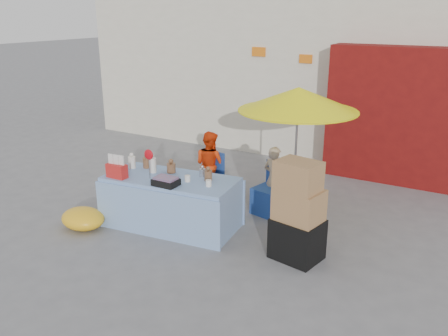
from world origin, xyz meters
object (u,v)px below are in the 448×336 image
Objects in this scene: market_table at (171,201)px; umbrella at (298,100)px; chair_left at (206,185)px; box_stack at (298,215)px; vendor_beige at (274,179)px; vendor_orange at (210,165)px; chair_right at (270,199)px.

umbrella reaches higher than market_table.
chair_left is 0.61× the size of box_stack.
vendor_beige is (1.25, 0.13, 0.31)m from chair_left.
box_stack reaches higher than chair_left.
vendor_orange is 2.57m from box_stack.
market_table is at bearing -120.76° from chair_right.
vendor_orange reaches higher than chair_left.
market_table is 1.77m from vendor_beige.
chair_left is at bearing 103.80° from vendor_orange.
vendor_beige is (-0.00, 0.13, 0.31)m from chair_right.
market_table is at bearing -133.73° from umbrella.
market_table is 1.57× the size of box_stack.
umbrella is (1.55, 0.15, 1.28)m from vendor_orange.
chair_right is 1.57m from box_stack.
umbrella is (0.30, 0.15, 1.33)m from vendor_beige.
market_table is 1.04× the size of umbrella.
market_table reaches higher than chair_left.
chair_right is at bearing 12.36° from chair_left.
market_table is 1.94× the size of vendor_beige.
umbrella is at bearing 22.78° from chair_left.
vendor_beige is at bearing 43.36° from market_table.
chair_right is 0.33m from vendor_beige.
chair_right is 0.41× the size of umbrella.
chair_left is (-0.11, 1.21, -0.16)m from market_table.
umbrella reaches higher than chair_right.
box_stack reaches higher than chair_right.
vendor_orange is at bearing 88.42° from market_table.
umbrella is 2.04m from box_stack.
vendor_beige is 0.81× the size of box_stack.
vendor_orange is at bearing -173.77° from chair_right.
market_table is 1.23m from chair_left.
vendor_orange reaches higher than vendor_beige.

